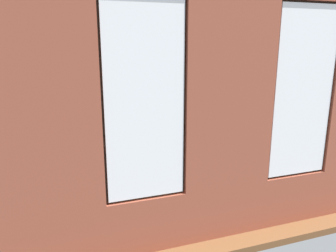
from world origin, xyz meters
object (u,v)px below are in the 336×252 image
object	(u,v)px
table_plant_small	(166,136)
papasan_chair	(136,124)
potted_plant_between_couches	(244,172)
potted_plant_corner_near_left	(214,100)
couch_left	(249,137)
candle_jar	(173,141)
tv_flatscreen	(26,129)
couch_by_window	(163,198)
potted_plant_corner_far_left	(335,158)
remote_gray	(157,141)
remote_silver	(182,138)
potted_plant_near_tv	(56,143)
cup_ceramic	(147,143)
media_console	(29,158)
potted_plant_by_left_couch	(209,126)
coffee_table	(166,144)

from	to	relation	value
table_plant_small	papasan_chair	xyz separation A→B (m)	(0.26, -1.70, -0.12)
table_plant_small	potted_plant_between_couches	world-z (taller)	potted_plant_between_couches
potted_plant_corner_near_left	couch_left	bearing A→B (deg)	85.75
candle_jar	tv_flatscreen	bearing A→B (deg)	-10.71
couch_by_window	potted_plant_between_couches	xyz separation A→B (m)	(-1.37, -0.05, 0.20)
candle_jar	potted_plant_between_couches	world-z (taller)	potted_plant_between_couches
papasan_chair	potted_plant_corner_far_left	size ratio (longest dim) A/B	0.94
potted_plant_corner_near_left	potted_plant_between_couches	size ratio (longest dim) A/B	1.93
remote_gray	remote_silver	xyz separation A→B (m)	(-0.61, -0.04, 0.00)
tv_flatscreen	potted_plant_near_tv	world-z (taller)	potted_plant_near_tv
couch_left	potted_plant_corner_near_left	size ratio (longest dim) A/B	1.13
potted_plant_corner_near_left	couch_by_window	bearing A→B (deg)	55.46
remote_gray	potted_plant_near_tv	world-z (taller)	potted_plant_near_tv
papasan_chair	potted_plant_corner_far_left	bearing A→B (deg)	120.69
cup_ceramic	couch_by_window	bearing A→B (deg)	80.07
candle_jar	media_console	xyz separation A→B (m)	(2.93, -0.55, -0.23)
papasan_chair	potted_plant_near_tv	world-z (taller)	potted_plant_near_tv
potted_plant_by_left_couch	remote_silver	bearing A→B (deg)	42.05
coffee_table	remote_silver	distance (m)	0.45
potted_plant_between_couches	potted_plant_by_left_couch	xyz separation A→B (m)	(-1.13, -3.53, -0.19)
potted_plant_near_tv	media_console	bearing A→B (deg)	-58.42
papasan_chair	couch_by_window	bearing A→B (deg)	81.78
couch_left	media_console	bearing A→B (deg)	-95.43
potted_plant_near_tv	couch_left	bearing A→B (deg)	-174.69
couch_by_window	papasan_chair	world-z (taller)	couch_by_window
couch_left	potted_plant_between_couches	size ratio (longest dim) A/B	2.18
media_console	potted_plant_near_tv	world-z (taller)	potted_plant_near_tv
table_plant_small	tv_flatscreen	bearing A→B (deg)	-8.81
couch_left	couch_by_window	bearing A→B (deg)	-51.40
couch_by_window	tv_flatscreen	size ratio (longest dim) A/B	1.62
couch_by_window	potted_plant_between_couches	bearing A→B (deg)	-177.91
coffee_table	potted_plant_between_couches	bearing A→B (deg)	102.83
media_console	tv_flatscreen	distance (m)	0.61
coffee_table	couch_left	bearing A→B (deg)	178.12
couch_left	remote_silver	world-z (taller)	couch_left
couch_by_window	remote_silver	world-z (taller)	couch_by_window
tv_flatscreen	potted_plant_near_tv	bearing A→B (deg)	121.50
remote_gray	potted_plant_corner_near_left	world-z (taller)	potted_plant_corner_near_left
couch_left	remote_gray	bearing A→B (deg)	-93.78
couch_by_window	table_plant_small	xyz separation A→B (m)	(-0.85, -2.34, 0.22)
remote_silver	couch_left	bearing A→B (deg)	-26.00
cup_ceramic	potted_plant_by_left_couch	bearing A→B (deg)	-147.08
couch_by_window	couch_left	xyz separation A→B (m)	(-2.89, -2.27, 0.00)
candle_jar	potted_plant_corner_far_left	bearing A→B (deg)	131.89
cup_ceramic	potted_plant_by_left_couch	distance (m)	2.51
media_console	potted_plant_corner_near_left	size ratio (longest dim) A/B	0.60
table_plant_small	remote_silver	xyz separation A→B (m)	(-0.42, -0.14, -0.13)
remote_silver	tv_flatscreen	world-z (taller)	tv_flatscreen
coffee_table	potted_plant_corner_near_left	bearing A→B (deg)	-136.45
tv_flatscreen	papasan_chair	xyz separation A→B (m)	(-2.55, -1.27, -0.40)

